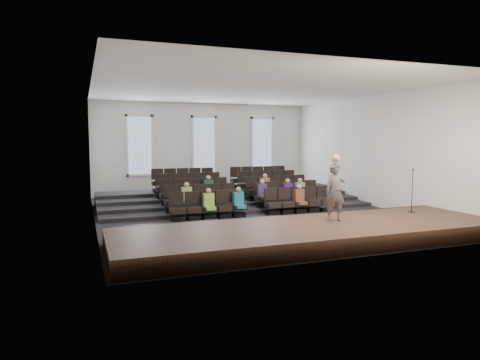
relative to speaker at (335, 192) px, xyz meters
name	(u,v)px	position (x,y,z in m)	size (l,w,h in m)	color
ground	(250,214)	(-0.96, 4.71, -1.39)	(14.00, 14.00, 0.00)	black
ceiling	(251,89)	(-0.96, 4.71, 3.62)	(12.00, 14.00, 0.02)	white
wall_back	(204,149)	(-0.96, 11.73, 1.11)	(12.00, 0.04, 5.00)	white
wall_front	(355,160)	(-0.96, -2.31, 1.11)	(12.00, 0.04, 5.00)	white
wall_left	(92,154)	(-6.98, 4.71, 1.11)	(0.04, 14.00, 5.00)	white
wall_right	(374,151)	(5.06, 4.71, 1.11)	(0.04, 14.00, 5.00)	white
stage	(314,233)	(-0.96, -0.39, -1.14)	(11.80, 3.60, 0.50)	#40291B
stage_lip	(287,222)	(-0.96, 1.38, -1.14)	(11.80, 0.06, 0.52)	black
risers	(226,199)	(-0.96, 7.88, -1.19)	(11.80, 4.80, 0.60)	black
seating_rows	(237,193)	(-0.96, 6.25, -0.71)	(6.80, 4.70, 1.67)	black
windows	(204,145)	(-0.96, 11.66, 1.31)	(8.44, 0.10, 3.24)	white
audience	(252,193)	(-0.75, 5.04, -0.57)	(5.45, 2.64, 1.10)	#82BD4B
speaker	(335,192)	(0.00, 0.00, 0.00)	(0.65, 0.42, 1.78)	#545250
mic_stand	(412,199)	(3.37, 0.41, -0.44)	(0.25, 0.25, 1.51)	black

